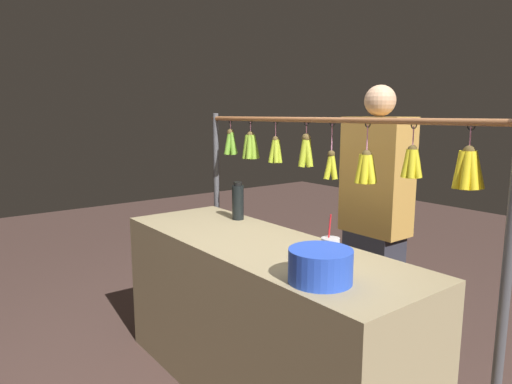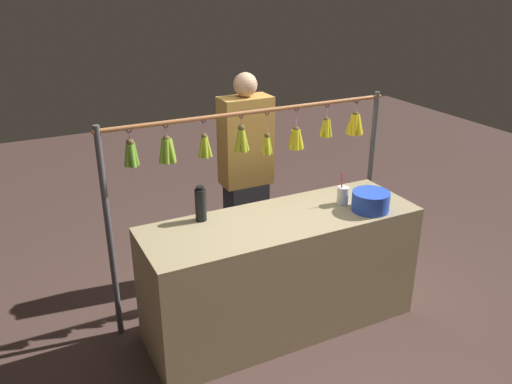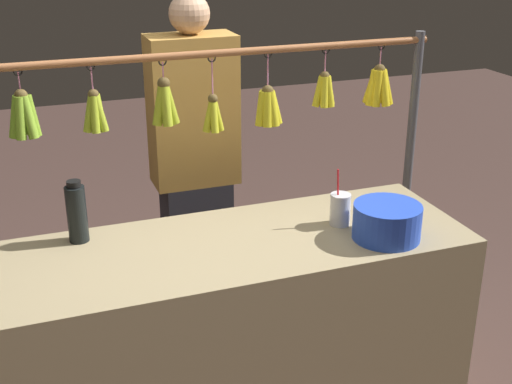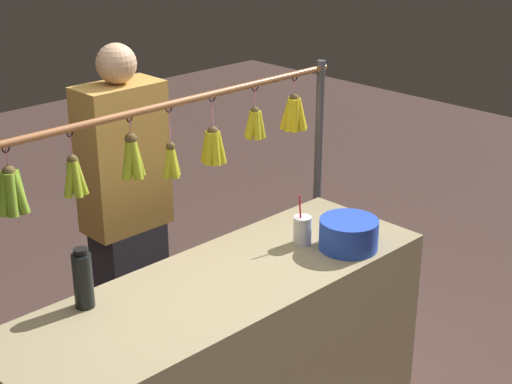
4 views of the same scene
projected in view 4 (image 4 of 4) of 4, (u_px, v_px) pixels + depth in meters
The scene contains 6 objects.
market_counter at pixel (222, 371), 3.46m from camera, with size 2.01×0.67×0.90m, color tan.
display_rack at pixel (156, 186), 3.48m from camera, with size 2.30×0.14×1.61m.
water_bottle at pixel (83, 279), 3.06m from camera, with size 0.08×0.08×0.25m.
blue_bucket at pixel (349, 234), 3.57m from camera, with size 0.27×0.27×0.14m, color blue.
drink_cup at pixel (302, 230), 3.61m from camera, with size 0.09×0.09×0.24m.
vendor_person at pixel (127, 220), 3.94m from camera, with size 0.42×0.23×1.78m.
Camera 4 is at (1.93, 2.18, 2.49)m, focal length 54.65 mm.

